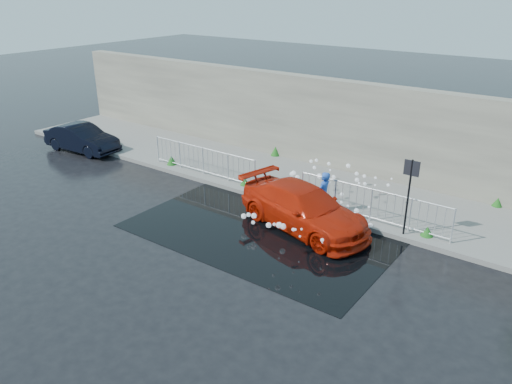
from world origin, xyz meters
TOP-DOWN VIEW (x-y plane):
  - ground at (0.00, 0.00)m, footprint 90.00×90.00m
  - pavement at (0.00, 5.00)m, footprint 30.00×4.00m
  - curb at (0.00, 3.00)m, footprint 30.00×0.25m
  - retaining_wall at (0.00, 7.20)m, footprint 30.00×0.60m
  - puddle at (0.50, 1.00)m, footprint 8.00×5.00m
  - sign_post at (4.20, 3.10)m, footprint 0.45×0.06m
  - railing_left at (-4.00, 3.35)m, footprint 5.05×0.05m
  - railing_right at (3.00, 3.35)m, footprint 5.05×0.05m
  - weeds at (-0.43, 4.55)m, footprint 12.17×3.93m
  - water_spray at (1.19, 2.97)m, footprint 3.72×5.84m
  - red_car at (1.40, 1.96)m, footprint 4.89×2.89m
  - dark_car at (-10.63, 2.60)m, footprint 3.79×1.60m
  - person at (1.50, 3.00)m, footprint 0.39×0.58m

SIDE VIEW (x-z plane):
  - ground at x=0.00m, z-range 0.00..0.00m
  - puddle at x=0.50m, z-range 0.00..0.01m
  - pavement at x=0.00m, z-range 0.00..0.15m
  - curb at x=0.00m, z-range 0.00..0.16m
  - weeds at x=-0.43m, z-range 0.13..0.53m
  - dark_car at x=-10.63m, z-range 0.00..1.22m
  - red_car at x=1.40m, z-range 0.00..1.33m
  - water_spray at x=1.19m, z-range 0.17..1.22m
  - railing_left at x=-4.00m, z-range 0.19..1.29m
  - railing_right at x=3.00m, z-range 0.19..1.29m
  - person at x=1.50m, z-range 0.00..1.55m
  - sign_post at x=4.20m, z-range 0.47..2.97m
  - retaining_wall at x=0.00m, z-range 0.15..3.65m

